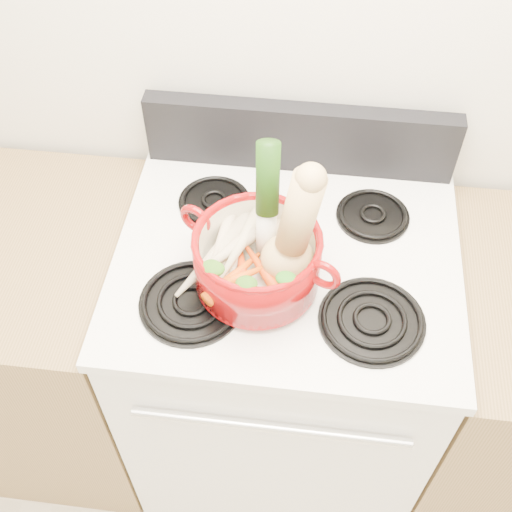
# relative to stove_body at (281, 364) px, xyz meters

# --- Properties ---
(wall_back) EXTENTS (3.50, 0.02, 2.60)m
(wall_back) POSITION_rel_stove_body_xyz_m (0.00, 0.35, 0.84)
(wall_back) COLOR silver
(wall_back) RESTS_ON floor
(stove_body) EXTENTS (0.76, 0.65, 0.92)m
(stove_body) POSITION_rel_stove_body_xyz_m (0.00, 0.00, 0.00)
(stove_body) COLOR white
(stove_body) RESTS_ON floor
(cooktop) EXTENTS (0.78, 0.67, 0.03)m
(cooktop) POSITION_rel_stove_body_xyz_m (0.00, 0.00, 0.47)
(cooktop) COLOR white
(cooktop) RESTS_ON stove_body
(control_backsplash) EXTENTS (0.76, 0.05, 0.18)m
(control_backsplash) POSITION_rel_stove_body_xyz_m (0.00, 0.30, 0.58)
(control_backsplash) COLOR black
(control_backsplash) RESTS_ON cooktop
(oven_handle) EXTENTS (0.60, 0.02, 0.02)m
(oven_handle) POSITION_rel_stove_body_xyz_m (0.00, -0.34, 0.32)
(oven_handle) COLOR silver
(oven_handle) RESTS_ON stove_body
(burner_front_left) EXTENTS (0.22, 0.22, 0.02)m
(burner_front_left) POSITION_rel_stove_body_xyz_m (-0.19, -0.16, 0.50)
(burner_front_left) COLOR black
(burner_front_left) RESTS_ON cooktop
(burner_front_right) EXTENTS (0.22, 0.22, 0.02)m
(burner_front_right) POSITION_rel_stove_body_xyz_m (0.19, -0.16, 0.50)
(burner_front_right) COLOR black
(burner_front_right) RESTS_ON cooktop
(burner_back_left) EXTENTS (0.17, 0.17, 0.02)m
(burner_back_left) POSITION_rel_stove_body_xyz_m (-0.19, 0.14, 0.50)
(burner_back_left) COLOR black
(burner_back_left) RESTS_ON cooktop
(burner_back_right) EXTENTS (0.17, 0.17, 0.02)m
(burner_back_right) POSITION_rel_stove_body_xyz_m (0.19, 0.14, 0.50)
(burner_back_right) COLOR black
(burner_back_right) RESTS_ON cooktop
(dutch_oven) EXTENTS (0.35, 0.35, 0.13)m
(dutch_oven) POSITION_rel_stove_body_xyz_m (-0.06, -0.09, 0.57)
(dutch_oven) COLOR maroon
(dutch_oven) RESTS_ON burner_front_left
(pot_handle_left) EXTENTS (0.07, 0.04, 0.07)m
(pot_handle_left) POSITION_rel_stove_body_xyz_m (-0.20, -0.03, 0.62)
(pot_handle_left) COLOR maroon
(pot_handle_left) RESTS_ON dutch_oven
(pot_handle_right) EXTENTS (0.07, 0.04, 0.07)m
(pot_handle_right) POSITION_rel_stove_body_xyz_m (0.08, -0.15, 0.62)
(pot_handle_right) COLOR maroon
(pot_handle_right) RESTS_ON dutch_oven
(squash) EXTENTS (0.19, 0.16, 0.29)m
(squash) POSITION_rel_stove_body_xyz_m (0.00, -0.09, 0.67)
(squash) COLOR tan
(squash) RESTS_ON dutch_oven
(leek) EXTENTS (0.05, 0.10, 0.31)m
(leek) POSITION_rel_stove_body_xyz_m (-0.05, -0.04, 0.69)
(leek) COLOR white
(leek) RESTS_ON dutch_oven
(ginger) EXTENTS (0.10, 0.08, 0.05)m
(ginger) POSITION_rel_stove_body_xyz_m (-0.02, 0.01, 0.56)
(ginger) COLOR tan
(ginger) RESTS_ON dutch_oven
(parsnip_0) EXTENTS (0.12, 0.20, 0.06)m
(parsnip_0) POSITION_rel_stove_body_xyz_m (-0.12, -0.07, 0.56)
(parsnip_0) COLOR beige
(parsnip_0) RESTS_ON dutch_oven
(parsnip_1) EXTENTS (0.16, 0.21, 0.07)m
(parsnip_1) POSITION_rel_stove_body_xyz_m (-0.16, -0.09, 0.57)
(parsnip_1) COLOR beige
(parsnip_1) RESTS_ON dutch_oven
(parsnip_2) EXTENTS (0.06, 0.20, 0.06)m
(parsnip_2) POSITION_rel_stove_body_xyz_m (-0.10, -0.05, 0.57)
(parsnip_2) COLOR beige
(parsnip_2) RESTS_ON dutch_oven
(parsnip_3) EXTENTS (0.14, 0.15, 0.05)m
(parsnip_3) POSITION_rel_stove_body_xyz_m (-0.13, -0.08, 0.58)
(parsnip_3) COLOR beige
(parsnip_3) RESTS_ON dutch_oven
(parsnip_4) EXTENTS (0.07, 0.19, 0.05)m
(parsnip_4) POSITION_rel_stove_body_xyz_m (-0.14, -0.04, 0.58)
(parsnip_4) COLOR beige
(parsnip_4) RESTS_ON dutch_oven
(parsnip_5) EXTENTS (0.11, 0.22, 0.06)m
(parsnip_5) POSITION_rel_stove_body_xyz_m (-0.09, -0.05, 0.59)
(parsnip_5) COLOR beige
(parsnip_5) RESTS_ON dutch_oven
(carrot_0) EXTENTS (0.07, 0.17, 0.05)m
(carrot_0) POSITION_rel_stove_body_xyz_m (-0.08, -0.12, 0.56)
(carrot_0) COLOR #B73609
(carrot_0) RESTS_ON dutch_oven
(carrot_1) EXTENTS (0.12, 0.15, 0.05)m
(carrot_1) POSITION_rel_stove_body_xyz_m (-0.10, -0.13, 0.56)
(carrot_1) COLOR #CA4B0A
(carrot_1) RESTS_ON dutch_oven
(carrot_2) EXTENTS (0.13, 0.15, 0.05)m
(carrot_2) POSITION_rel_stove_body_xyz_m (-0.04, -0.12, 0.56)
(carrot_2) COLOR red
(carrot_2) RESTS_ON dutch_oven
(carrot_3) EXTENTS (0.13, 0.10, 0.04)m
(carrot_3) POSITION_rel_stove_body_xyz_m (-0.09, -0.14, 0.57)
(carrot_3) COLOR #CD400A
(carrot_3) RESTS_ON dutch_oven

